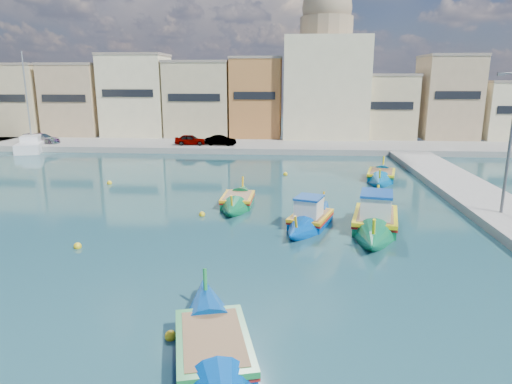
% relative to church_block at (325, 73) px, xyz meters
% --- Properties ---
extents(ground, '(160.00, 160.00, 0.00)m').
position_rel_church_block_xyz_m(ground, '(-10.00, -40.00, -8.41)').
color(ground, '#153D40').
rests_on(ground, ground).
extents(north_quay, '(80.00, 8.00, 0.60)m').
position_rel_church_block_xyz_m(north_quay, '(-10.00, -8.00, -8.11)').
color(north_quay, gray).
rests_on(north_quay, ground).
extents(north_townhouses, '(83.20, 7.87, 10.19)m').
position_rel_church_block_xyz_m(north_townhouses, '(-3.32, -0.64, -3.41)').
color(north_townhouses, tan).
rests_on(north_townhouses, ground).
extents(church_block, '(10.00, 10.00, 19.10)m').
position_rel_church_block_xyz_m(church_block, '(0.00, 0.00, 0.00)').
color(church_block, beige).
rests_on(church_block, ground).
extents(quay_street_lamp, '(1.18, 0.16, 8.00)m').
position_rel_church_block_xyz_m(quay_street_lamp, '(7.44, -34.00, -4.07)').
color(quay_street_lamp, '#595B60').
rests_on(quay_street_lamp, ground).
extents(parked_cars, '(23.99, 1.69, 1.16)m').
position_rel_church_block_xyz_m(parked_cars, '(-21.34, -9.50, -7.25)').
color(parked_cars, '#4C1919').
rests_on(parked_cars, north_quay).
extents(luzzu_turquoise_cabin, '(4.04, 9.94, 3.12)m').
position_rel_church_block_xyz_m(luzzu_turquoise_cabin, '(0.42, -35.67, -8.03)').
color(luzzu_turquoise_cabin, '#0A7042').
rests_on(luzzu_turquoise_cabin, ground).
extents(luzzu_blue_cabin, '(3.95, 7.37, 2.55)m').
position_rel_church_block_xyz_m(luzzu_blue_cabin, '(-2.96, -35.54, -8.10)').
color(luzzu_blue_cabin, '#0045A7').
rests_on(luzzu_blue_cabin, ground).
extents(luzzu_cyan_mid, '(3.73, 8.33, 2.40)m').
position_rel_church_block_xyz_m(luzzu_cyan_mid, '(3.02, -23.47, -8.16)').
color(luzzu_cyan_mid, '#005FA2').
rests_on(luzzu_cyan_mid, ground).
extents(luzzu_green, '(1.95, 7.04, 2.21)m').
position_rel_church_block_xyz_m(luzzu_green, '(-7.31, -31.79, -8.17)').
color(luzzu_green, '#0A6D3D').
rests_on(luzzu_green, ground).
extents(luzzu_blue_south, '(4.00, 8.71, 2.45)m').
position_rel_church_block_xyz_m(luzzu_blue_south, '(-6.13, -47.90, -8.15)').
color(luzzu_blue_south, '#0047AD').
rests_on(luzzu_blue_south, ground).
extents(yacht_north, '(5.11, 8.84, 11.39)m').
position_rel_church_block_xyz_m(yacht_north, '(-33.00, -9.63, -7.96)').
color(yacht_north, white).
rests_on(yacht_north, ground).
extents(mooring_buoys, '(24.54, 24.95, 0.36)m').
position_rel_church_block_xyz_m(mooring_buoys, '(-7.66, -35.07, -8.33)').
color(mooring_buoys, yellow).
rests_on(mooring_buoys, ground).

